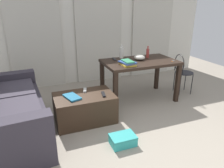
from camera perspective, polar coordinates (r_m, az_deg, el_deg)
The scene contains 17 objects.
ground_plane at distance 3.53m, azimuth 6.40°, elevation -8.41°, with size 7.56×7.56×0.00m, color gray.
wall_back at distance 4.94m, azimuth -3.87°, elevation 14.85°, with size 5.39×0.10×2.40m, color silver.
curtains at distance 4.87m, azimuth -3.52°, elevation 13.37°, with size 3.84×0.03×2.17m.
couch at distance 3.23m, azimuth -26.63°, elevation -7.13°, with size 1.01×1.93×0.80m.
coffee_table at distance 3.29m, azimuth -7.48°, elevation -6.47°, with size 0.90×0.59×0.43m.
craft_table at distance 3.87m, azimuth 7.57°, elevation 4.83°, with size 1.33×0.79×0.76m.
wire_chair at distance 4.40m, azimuth 18.50°, elevation 3.82°, with size 0.36×0.38×0.82m.
bottle_near at distance 3.99m, azimuth 2.58°, elevation 8.63°, with size 0.08×0.08×0.25m.
bottle_far at distance 4.08m, azimuth 9.72°, elevation 8.38°, with size 0.06×0.06×0.22m.
bowl at distance 3.90m, azimuth 7.52°, elevation 7.22°, with size 0.20×0.20×0.09m, color beige.
book_stack at distance 3.54m, azimuth 4.24°, elevation 5.78°, with size 0.26×0.31×0.08m.
tv_remote_on_table at distance 3.90m, azimuth 0.62°, elevation 6.87°, with size 0.04×0.18×0.02m, color #232326.
scissors at distance 3.93m, azimuth 16.21°, elevation 6.03°, with size 0.09×0.08×0.00m.
tv_remote_primary at distance 3.18m, azimuth -2.34°, elevation -2.83°, with size 0.05×0.19×0.02m, color black.
tv_remote_secondary at distance 3.35m, azimuth -7.42°, elevation -1.66°, with size 0.05×0.16×0.02m, color #B7B7B2.
magazine at distance 3.14m, azimuth -10.88°, elevation -3.47°, with size 0.17×0.30×0.03m, color #1E668C.
shoebox at distance 2.82m, azimuth 2.99°, elevation -15.02°, with size 0.33×0.23×0.14m.
Camera 1 is at (-1.46, -1.53, 1.72)m, focal length 33.46 mm.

